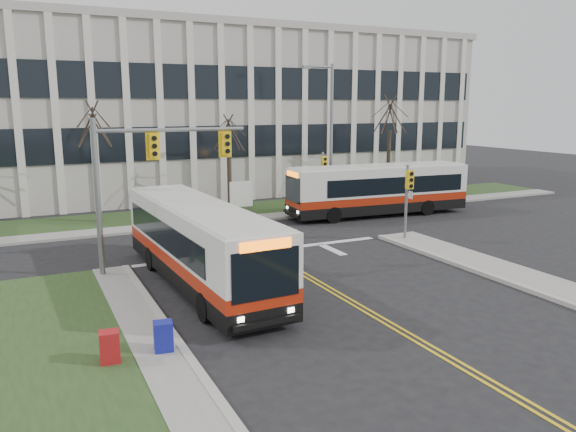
% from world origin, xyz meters
% --- Properties ---
extents(ground, '(120.00, 120.00, 0.00)m').
position_xyz_m(ground, '(0.00, 0.00, 0.00)').
color(ground, black).
rests_on(ground, ground).
extents(sidewalk_cross, '(44.00, 1.60, 0.14)m').
position_xyz_m(sidewalk_cross, '(5.00, 15.20, 0.07)').
color(sidewalk_cross, '#9E9B93').
rests_on(sidewalk_cross, ground).
extents(building_lawn, '(44.00, 5.00, 0.12)m').
position_xyz_m(building_lawn, '(5.00, 18.00, 0.06)').
color(building_lawn, '#27431C').
rests_on(building_lawn, ground).
extents(office_building, '(40.00, 16.00, 12.00)m').
position_xyz_m(office_building, '(5.00, 30.00, 6.00)').
color(office_building, '#B3AEA5').
rests_on(office_building, ground).
extents(mast_arm_signal, '(6.11, 0.38, 6.20)m').
position_xyz_m(mast_arm_signal, '(-5.62, 7.16, 4.26)').
color(mast_arm_signal, slate).
rests_on(mast_arm_signal, ground).
extents(signal_pole_near, '(0.34, 0.39, 3.80)m').
position_xyz_m(signal_pole_near, '(7.20, 6.90, 2.50)').
color(signal_pole_near, slate).
rests_on(signal_pole_near, ground).
extents(signal_pole_far, '(0.34, 0.39, 3.80)m').
position_xyz_m(signal_pole_far, '(7.20, 15.40, 2.50)').
color(signal_pole_far, slate).
rests_on(signal_pole_far, ground).
extents(streetlight, '(2.15, 0.25, 9.20)m').
position_xyz_m(streetlight, '(8.03, 16.20, 5.19)').
color(streetlight, slate).
rests_on(streetlight, ground).
extents(directory_sign, '(1.50, 0.12, 2.00)m').
position_xyz_m(directory_sign, '(2.50, 17.50, 1.17)').
color(directory_sign, slate).
rests_on(directory_sign, ground).
extents(tree_left, '(1.80, 1.80, 7.70)m').
position_xyz_m(tree_left, '(-6.00, 18.00, 5.51)').
color(tree_left, '#42352B').
rests_on(tree_left, ground).
extents(tree_mid, '(1.80, 1.80, 6.82)m').
position_xyz_m(tree_mid, '(2.00, 18.20, 4.88)').
color(tree_mid, '#42352B').
rests_on(tree_mid, ground).
extents(tree_right, '(1.80, 1.80, 8.25)m').
position_xyz_m(tree_right, '(14.00, 18.00, 5.91)').
color(tree_right, '#42352B').
rests_on(tree_right, ground).
extents(bus_main, '(2.93, 11.41, 3.02)m').
position_xyz_m(bus_main, '(-4.10, 4.62, 1.51)').
color(bus_main, silver).
rests_on(bus_main, ground).
extents(bus_cross, '(11.47, 3.21, 3.02)m').
position_xyz_m(bus_cross, '(9.80, 13.13, 1.51)').
color(bus_cross, silver).
rests_on(bus_cross, ground).
extents(newspaper_box_blue, '(0.56, 0.52, 0.95)m').
position_xyz_m(newspaper_box_blue, '(-6.80, -0.84, 0.47)').
color(newspaper_box_blue, navy).
rests_on(newspaper_box_blue, ground).
extents(newspaper_box_red, '(0.54, 0.50, 0.95)m').
position_xyz_m(newspaper_box_red, '(-8.21, -0.89, 0.47)').
color(newspaper_box_red, maroon).
rests_on(newspaper_box_red, ground).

